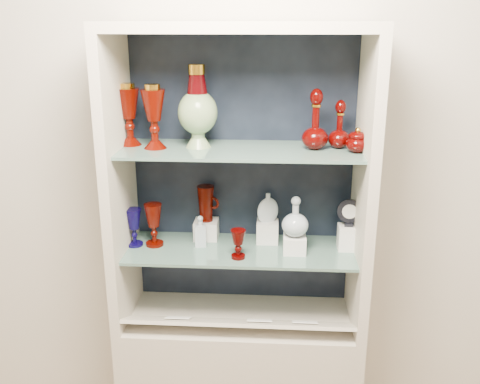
# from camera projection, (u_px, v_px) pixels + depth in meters

# --- Properties ---
(wall_back) EXTENTS (3.50, 0.02, 2.80)m
(wall_back) POSITION_uv_depth(u_px,v_px,m) (243.00, 154.00, 2.28)
(wall_back) COLOR beige
(wall_back) RESTS_ON ground
(cabinet_back_panel) EXTENTS (0.98, 0.02, 1.15)m
(cabinet_back_panel) POSITION_uv_depth(u_px,v_px,m) (243.00, 173.00, 2.27)
(cabinet_back_panel) COLOR black
(cabinet_back_panel) RESTS_ON cabinet_base
(cabinet_side_left) EXTENTS (0.04, 0.40, 1.15)m
(cabinet_side_left) POSITION_uv_depth(u_px,v_px,m) (119.00, 184.00, 2.12)
(cabinet_side_left) COLOR beige
(cabinet_side_left) RESTS_ON cabinet_base
(cabinet_side_right) EXTENTS (0.04, 0.40, 1.15)m
(cabinet_side_right) POSITION_uv_depth(u_px,v_px,m) (364.00, 188.00, 2.06)
(cabinet_side_right) COLOR beige
(cabinet_side_right) RESTS_ON cabinet_base
(cabinet_top_cap) EXTENTS (1.00, 0.40, 0.04)m
(cabinet_top_cap) POSITION_uv_depth(u_px,v_px,m) (240.00, 27.00, 1.91)
(cabinet_top_cap) COLOR beige
(cabinet_top_cap) RESTS_ON cabinet_side_left
(shelf_lower) EXTENTS (0.92, 0.34, 0.01)m
(shelf_lower) POSITION_uv_depth(u_px,v_px,m) (240.00, 250.00, 2.20)
(shelf_lower) COLOR slate
(shelf_lower) RESTS_ON cabinet_side_left
(shelf_upper) EXTENTS (0.92, 0.34, 0.01)m
(shelf_upper) POSITION_uv_depth(u_px,v_px,m) (240.00, 150.00, 2.07)
(shelf_upper) COLOR slate
(shelf_upper) RESTS_ON cabinet_side_left
(label_ledge) EXTENTS (0.92, 0.17, 0.09)m
(label_ledge) POSITION_uv_depth(u_px,v_px,m) (238.00, 323.00, 2.15)
(label_ledge) COLOR beige
(label_ledge) RESTS_ON cabinet_base
(label_card_0) EXTENTS (0.10, 0.06, 0.03)m
(label_card_0) POSITION_uv_depth(u_px,v_px,m) (305.00, 322.00, 2.13)
(label_card_0) COLOR white
(label_card_0) RESTS_ON label_ledge
(label_card_1) EXTENTS (0.10, 0.06, 0.03)m
(label_card_1) POSITION_uv_depth(u_px,v_px,m) (260.00, 320.00, 2.14)
(label_card_1) COLOR white
(label_card_1) RESTS_ON label_ledge
(label_card_2) EXTENTS (0.10, 0.06, 0.03)m
(label_card_2) POSITION_uv_depth(u_px,v_px,m) (178.00, 318.00, 2.16)
(label_card_2) COLOR white
(label_card_2) RESTS_ON label_ledge
(pedestal_lamp_left) EXTENTS (0.11, 0.11, 0.24)m
(pedestal_lamp_left) POSITION_uv_depth(u_px,v_px,m) (129.00, 115.00, 2.09)
(pedestal_lamp_left) COLOR #490901
(pedestal_lamp_left) RESTS_ON shelf_upper
(pedestal_lamp_right) EXTENTS (0.12, 0.12, 0.25)m
(pedestal_lamp_right) POSITION_uv_depth(u_px,v_px,m) (154.00, 117.00, 2.03)
(pedestal_lamp_right) COLOR #490901
(pedestal_lamp_right) RESTS_ON shelf_upper
(enamel_urn) EXTENTS (0.19, 0.19, 0.32)m
(enamel_urn) POSITION_uv_depth(u_px,v_px,m) (198.00, 107.00, 2.05)
(enamel_urn) COLOR #094424
(enamel_urn) RESTS_ON shelf_upper
(ruby_decanter_a) EXTENTS (0.11, 0.11, 0.26)m
(ruby_decanter_a) POSITION_uv_depth(u_px,v_px,m) (316.00, 116.00, 2.02)
(ruby_decanter_a) COLOR #410300
(ruby_decanter_a) RESTS_ON shelf_upper
(ruby_decanter_b) EXTENTS (0.09, 0.09, 0.20)m
(ruby_decanter_b) POSITION_uv_depth(u_px,v_px,m) (340.00, 123.00, 2.04)
(ruby_decanter_b) COLOR #410300
(ruby_decanter_b) RESTS_ON shelf_upper
(lidded_bowl) EXTENTS (0.09, 0.09, 0.10)m
(lidded_bowl) POSITION_uv_depth(u_px,v_px,m) (357.00, 140.00, 1.99)
(lidded_bowl) COLOR #410300
(lidded_bowl) RESTS_ON shelf_upper
(cobalt_goblet) EXTENTS (0.08, 0.08, 0.16)m
(cobalt_goblet) POSITION_uv_depth(u_px,v_px,m) (134.00, 227.00, 2.20)
(cobalt_goblet) COLOR #0C0639
(cobalt_goblet) RESTS_ON shelf_lower
(ruby_goblet_tall) EXTENTS (0.09, 0.09, 0.18)m
(ruby_goblet_tall) POSITION_uv_depth(u_px,v_px,m) (154.00, 225.00, 2.20)
(ruby_goblet_tall) COLOR #490901
(ruby_goblet_tall) RESTS_ON shelf_lower
(ruby_goblet_small) EXTENTS (0.07, 0.07, 0.12)m
(ruby_goblet_small) POSITION_uv_depth(u_px,v_px,m) (238.00, 244.00, 2.09)
(ruby_goblet_small) COLOR #410300
(ruby_goblet_small) RESTS_ON shelf_lower
(riser_ruby_pitcher) EXTENTS (0.10, 0.10, 0.08)m
(riser_ruby_pitcher) POSITION_uv_depth(u_px,v_px,m) (206.00, 229.00, 2.29)
(riser_ruby_pitcher) COLOR silver
(riser_ruby_pitcher) RESTS_ON shelf_lower
(ruby_pitcher) EXTENTS (0.13, 0.11, 0.15)m
(ruby_pitcher) POSITION_uv_depth(u_px,v_px,m) (206.00, 203.00, 2.25)
(ruby_pitcher) COLOR #490901
(ruby_pitcher) RESTS_ON riser_ruby_pitcher
(clear_square_bottle) EXTENTS (0.05, 0.05, 0.13)m
(clear_square_bottle) POSITION_uv_depth(u_px,v_px,m) (200.00, 231.00, 2.20)
(clear_square_bottle) COLOR #9FB1BB
(clear_square_bottle) RESTS_ON shelf_lower
(riser_flat_flask) EXTENTS (0.09, 0.09, 0.09)m
(riser_flat_flask) POSITION_uv_depth(u_px,v_px,m) (267.00, 232.00, 2.25)
(riser_flat_flask) COLOR silver
(riser_flat_flask) RESTS_ON shelf_lower
(flat_flask) EXTENTS (0.10, 0.07, 0.13)m
(flat_flask) POSITION_uv_depth(u_px,v_px,m) (268.00, 207.00, 2.22)
(flat_flask) COLOR silver
(flat_flask) RESTS_ON riser_flat_flask
(riser_clear_round_decanter) EXTENTS (0.09, 0.09, 0.07)m
(riser_clear_round_decanter) POSITION_uv_depth(u_px,v_px,m) (294.00, 244.00, 2.15)
(riser_clear_round_decanter) COLOR silver
(riser_clear_round_decanter) RESTS_ON shelf_lower
(clear_round_decanter) EXTENTS (0.13, 0.13, 0.16)m
(clear_round_decanter) POSITION_uv_depth(u_px,v_px,m) (295.00, 217.00, 2.11)
(clear_round_decanter) COLOR #9FB1BB
(clear_round_decanter) RESTS_ON riser_clear_round_decanter
(riser_cameo_medallion) EXTENTS (0.08, 0.08, 0.10)m
(riser_cameo_medallion) POSITION_uv_depth(u_px,v_px,m) (348.00, 237.00, 2.18)
(riser_cameo_medallion) COLOR silver
(riser_cameo_medallion) RESTS_ON shelf_lower
(cameo_medallion) EXTENTS (0.10, 0.04, 0.12)m
(cameo_medallion) POSITION_uv_depth(u_px,v_px,m) (349.00, 212.00, 2.14)
(cameo_medallion) COLOR black
(cameo_medallion) RESTS_ON riser_cameo_medallion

